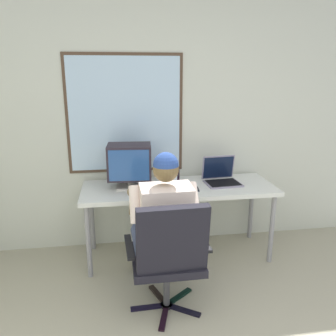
% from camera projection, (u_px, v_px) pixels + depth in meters
% --- Properties ---
extents(wall_rear, '(4.56, 0.08, 2.60)m').
position_uv_depth(wall_rear, '(165.00, 122.00, 3.55)').
color(wall_rear, beige).
rests_on(wall_rear, ground).
extents(desk, '(1.85, 0.65, 0.74)m').
position_uv_depth(desk, '(179.00, 192.00, 3.36)').
color(desk, gray).
rests_on(desk, ground).
extents(office_chair, '(0.63, 0.58, 0.95)m').
position_uv_depth(office_chair, '(169.00, 253.00, 2.51)').
color(office_chair, black).
rests_on(office_chair, ground).
extents(person_seated, '(0.54, 0.78, 1.25)m').
position_uv_depth(person_seated, '(163.00, 223.00, 2.74)').
color(person_seated, '#434D72').
rests_on(person_seated, ground).
extents(crt_monitor, '(0.42, 0.32, 0.42)m').
position_uv_depth(crt_monitor, '(129.00, 162.00, 3.24)').
color(crt_monitor, beige).
rests_on(crt_monitor, desk).
extents(laptop, '(0.36, 0.33, 0.26)m').
position_uv_depth(laptop, '(221.00, 176.00, 3.44)').
color(laptop, gray).
rests_on(laptop, desk).
extents(wine_glass, '(0.09, 0.09, 0.15)m').
position_uv_depth(wine_glass, '(172.00, 181.00, 3.15)').
color(wine_glass, silver).
rests_on(wine_glass, desk).
extents(desk_speaker, '(0.08, 0.10, 0.15)m').
position_uv_depth(desk_speaker, '(176.00, 176.00, 3.41)').
color(desk_speaker, black).
rests_on(desk_speaker, desk).
extents(cd_case, '(0.15, 0.14, 0.01)m').
position_uv_depth(cd_case, '(191.00, 189.00, 3.24)').
color(cd_case, black).
rests_on(cd_case, desk).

